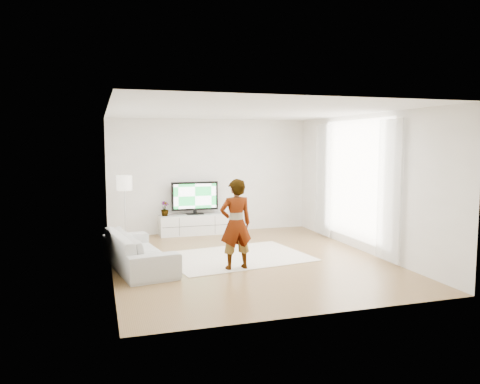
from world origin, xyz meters
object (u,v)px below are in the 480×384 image
object	(u,v)px
media_console	(195,224)
player	(236,224)
television	(195,197)
sofa	(139,250)
floor_lamp	(124,186)
rug	(237,257)

from	to	relation	value
media_console	player	xyz separation A→B (m)	(0.04, -3.34, 0.56)
television	sofa	xyz separation A→B (m)	(-1.59, -2.76, -0.60)
floor_lamp	television	bearing A→B (deg)	17.89
rug	player	size ratio (longest dim) A/B	1.68
media_console	television	world-z (taller)	television
floor_lamp	player	bearing A→B (deg)	-58.53
media_console	sofa	xyz separation A→B (m)	(-1.59, -2.74, 0.08)
sofa	television	bearing A→B (deg)	-39.67
rug	floor_lamp	xyz separation A→B (m)	(-1.99, 1.99, 1.27)
media_console	rug	size ratio (longest dim) A/B	0.65
television	rug	xyz separation A→B (m)	(0.31, -2.53, -0.91)
rug	floor_lamp	distance (m)	3.09
rug	player	bearing A→B (deg)	-107.97
player	media_console	bearing A→B (deg)	-92.53
player	sofa	bearing A→B (deg)	-23.38
rug	player	world-z (taller)	player
media_console	floor_lamp	xyz separation A→B (m)	(-1.69, -0.52, 1.03)
player	sofa	size ratio (longest dim) A/B	0.73
rug	television	bearing A→B (deg)	96.91
television	player	world-z (taller)	player
media_console	sofa	bearing A→B (deg)	-120.15
television	rug	size ratio (longest dim) A/B	0.43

